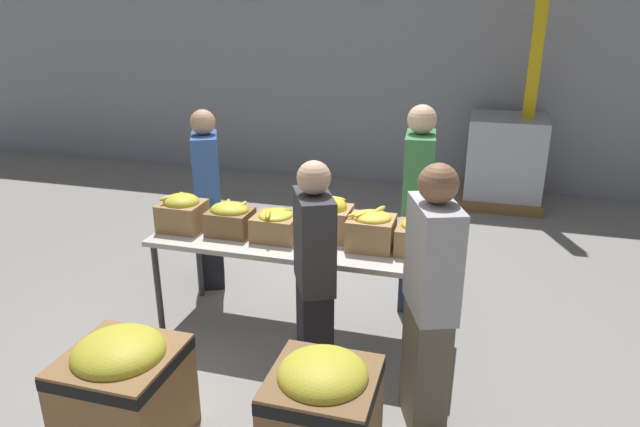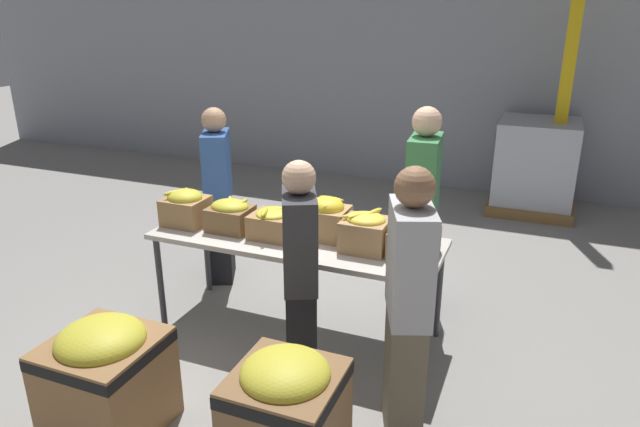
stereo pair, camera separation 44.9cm
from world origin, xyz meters
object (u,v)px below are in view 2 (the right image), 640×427
at_px(volunteer_2, 421,214).
at_px(volunteer_3, 300,279).
at_px(volunteer_1, 408,308).
at_px(donation_bin_1, 286,420).
at_px(banana_box_2, 273,222).
at_px(banana_box_3, 326,218).
at_px(banana_box_0, 186,206).
at_px(banana_box_4, 365,231).
at_px(banana_box_5, 414,239).
at_px(sorting_table, 297,244).
at_px(donation_bin_0, 106,375).
at_px(volunteer_0, 219,197).
at_px(pallet_stack_0, 535,167).
at_px(banana_box_1, 230,215).
at_px(support_pillar, 571,50).

xyz_separation_m(volunteer_2, volunteer_3, (-0.50, -1.33, -0.08)).
distance_m(volunteer_1, donation_bin_1, 0.92).
bearing_deg(banana_box_2, banana_box_3, 19.70).
xyz_separation_m(banana_box_0, banana_box_4, (1.50, 0.04, -0.00)).
relative_size(volunteer_2, donation_bin_1, 2.14).
relative_size(banana_box_2, banana_box_5, 1.00).
height_order(sorting_table, donation_bin_0, sorting_table).
bearing_deg(donation_bin_1, banana_box_4, 91.62).
relative_size(donation_bin_0, donation_bin_1, 0.91).
bearing_deg(volunteer_0, pallet_stack_0, 114.82).
relative_size(banana_box_4, banana_box_5, 1.04).
height_order(banana_box_1, volunteer_3, volunteer_3).
relative_size(support_pillar, pallet_stack_0, 3.47).
distance_m(banana_box_3, pallet_stack_0, 4.01).
height_order(banana_box_1, banana_box_5, banana_box_5).
relative_size(volunteer_0, volunteer_2, 0.94).
bearing_deg(banana_box_2, sorting_table, 20.11).
bearing_deg(volunteer_3, pallet_stack_0, -42.04).
bearing_deg(pallet_stack_0, banana_box_2, -114.32).
bearing_deg(banana_box_2, banana_box_5, 2.64).
height_order(banana_box_1, banana_box_3, banana_box_3).
bearing_deg(pallet_stack_0, banana_box_5, -100.07).
bearing_deg(banana_box_2, pallet_stack_0, 65.68).
relative_size(donation_bin_0, pallet_stack_0, 0.65).
bearing_deg(volunteer_2, banana_box_3, -46.87).
xyz_separation_m(banana_box_2, banana_box_3, (0.38, 0.14, 0.05)).
xyz_separation_m(banana_box_3, donation_bin_1, (0.38, -1.55, -0.54)).
xyz_separation_m(sorting_table, volunteer_1, (1.06, -0.79, 0.08)).
height_order(volunteer_0, support_pillar, support_pillar).
height_order(banana_box_1, banana_box_2, banana_box_1).
height_order(volunteer_3, donation_bin_0, volunteer_3).
bearing_deg(banana_box_0, volunteer_2, 24.80).
xyz_separation_m(banana_box_0, pallet_stack_0, (2.53, 3.89, -0.40)).
relative_size(banana_box_2, volunteer_0, 0.20).
bearing_deg(support_pillar, donation_bin_1, -102.94).
relative_size(sorting_table, support_pillar, 0.56).
height_order(banana_box_0, banana_box_3, banana_box_3).
relative_size(banana_box_0, pallet_stack_0, 0.28).
xyz_separation_m(volunteer_1, donation_bin_0, (-1.66, -0.68, -0.44)).
bearing_deg(volunteer_2, sorting_table, -52.71).
bearing_deg(pallet_stack_0, banana_box_4, -104.96).
bearing_deg(pallet_stack_0, volunteer_0, -129.68).
distance_m(banana_box_2, volunteer_0, 1.13).
bearing_deg(pallet_stack_0, banana_box_3, -110.16).
height_order(volunteer_1, donation_bin_1, volunteer_1).
xyz_separation_m(volunteer_0, support_pillar, (2.88, 3.17, 1.18)).
height_order(banana_box_1, volunteer_2, volunteer_2).
bearing_deg(donation_bin_1, volunteer_2, 84.85).
bearing_deg(donation_bin_1, volunteer_1, 56.08).
distance_m(banana_box_2, banana_box_5, 1.07).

